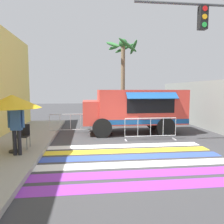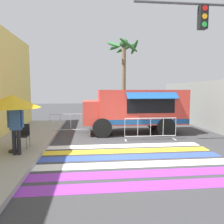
# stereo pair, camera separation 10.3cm
# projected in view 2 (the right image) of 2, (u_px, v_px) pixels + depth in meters

# --- Properties ---
(ground_plane) EXTENTS (60.00, 60.00, 0.00)m
(ground_plane) POSITION_uv_depth(u_px,v_px,m) (127.00, 152.00, 8.07)
(ground_plane) COLOR #38383A
(concrete_wall_right) EXTENTS (0.20, 16.00, 2.84)m
(concrete_wall_right) POSITION_uv_depth(u_px,v_px,m) (221.00, 107.00, 11.46)
(concrete_wall_right) COLOR gray
(concrete_wall_right) RESTS_ON ground_plane
(crosswalk_painted) EXTENTS (6.40, 4.36, 0.01)m
(crosswalk_painted) POSITION_uv_depth(u_px,v_px,m) (132.00, 160.00, 7.14)
(crosswalk_painted) COLOR purple
(crosswalk_painted) RESTS_ON ground_plane
(food_truck) EXTENTS (5.28, 2.53, 2.31)m
(food_truck) POSITION_uv_depth(u_px,v_px,m) (133.00, 108.00, 11.56)
(food_truck) COLOR #D13D33
(food_truck) RESTS_ON ground_plane
(traffic_signal_pole) EXTENTS (4.38, 0.29, 6.06)m
(traffic_signal_pole) POSITION_uv_depth(u_px,v_px,m) (216.00, 44.00, 8.67)
(traffic_signal_pole) COLOR #515456
(traffic_signal_pole) RESTS_ON ground_plane
(patio_umbrella) EXTENTS (1.92, 1.92, 2.00)m
(patio_umbrella) POSITION_uv_depth(u_px,v_px,m) (12.00, 102.00, 7.44)
(patio_umbrella) COLOR black
(patio_umbrella) RESTS_ON sidewalk_left
(folding_chair) EXTENTS (0.47, 0.47, 0.87)m
(folding_chair) POSITION_uv_depth(u_px,v_px,m) (22.00, 134.00, 8.16)
(folding_chair) COLOR #4C4C51
(folding_chair) RESTS_ON sidewalk_left
(vendor_person) EXTENTS (0.53, 0.24, 1.78)m
(vendor_person) POSITION_uv_depth(u_px,v_px,m) (16.00, 124.00, 7.18)
(vendor_person) COLOR black
(vendor_person) RESTS_ON sidewalk_left
(barricade_front) EXTENTS (2.42, 0.44, 1.03)m
(barricade_front) POSITION_uv_depth(u_px,v_px,m) (151.00, 129.00, 10.00)
(barricade_front) COLOR #B7BABF
(barricade_front) RESTS_ON ground_plane
(barricade_side) EXTENTS (2.20, 0.44, 1.03)m
(barricade_side) POSITION_uv_depth(u_px,v_px,m) (71.00, 124.00, 11.64)
(barricade_side) COLOR #B7BABF
(barricade_side) RESTS_ON ground_plane
(palm_tree) EXTENTS (2.26, 2.35, 5.91)m
(palm_tree) POSITION_uv_depth(u_px,v_px,m) (124.00, 61.00, 15.60)
(palm_tree) COLOR #7A664C
(palm_tree) RESTS_ON ground_plane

